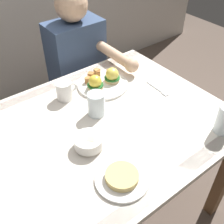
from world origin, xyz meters
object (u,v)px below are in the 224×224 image
at_px(fork, 158,89).
at_px(water_glass_far, 96,105).
at_px(water_glass_near, 224,120).
at_px(diner_person, 80,68).
at_px(eggs_benedict_plate, 103,82).
at_px(dining_table, 98,142).
at_px(side_plate, 122,178).
at_px(coffee_mug, 65,90).
at_px(fruit_bowl, 89,142).

xyz_separation_m(fork, water_glass_far, (-0.37, 0.04, 0.05)).
xyz_separation_m(fork, water_glass_near, (-0.00, -0.39, 0.06)).
height_order(fork, diner_person, diner_person).
bearing_deg(eggs_benedict_plate, dining_table, -130.44).
bearing_deg(water_glass_far, diner_person, 66.07).
relative_size(eggs_benedict_plate, water_glass_near, 2.04).
height_order(water_glass_near, side_plate, water_glass_near).
distance_m(dining_table, coffee_mug, 0.31).
distance_m(coffee_mug, side_plate, 0.56).
distance_m(fork, side_plate, 0.60).
relative_size(dining_table, fruit_bowl, 10.00).
relative_size(fork, water_glass_near, 1.18).
height_order(eggs_benedict_plate, coffee_mug, coffee_mug).
relative_size(fruit_bowl, diner_person, 0.11).
bearing_deg(side_plate, dining_table, 71.51).
distance_m(eggs_benedict_plate, fruit_bowl, 0.44).
bearing_deg(fruit_bowl, diner_person, 60.87).
height_order(coffee_mug, diner_person, diner_person).
distance_m(side_plate, diner_person, 0.97).
height_order(coffee_mug, fork, coffee_mug).
height_order(fork, water_glass_far, water_glass_far).
distance_m(dining_table, eggs_benedict_plate, 0.34).
height_order(coffee_mug, side_plate, coffee_mug).
relative_size(dining_table, coffee_mug, 10.76).
bearing_deg(coffee_mug, eggs_benedict_plate, -6.94).
xyz_separation_m(fruit_bowl, fork, (0.51, 0.11, -0.03)).
xyz_separation_m(dining_table, water_glass_near, (0.41, -0.36, 0.17)).
bearing_deg(fork, water_glass_near, -90.15).
xyz_separation_m(eggs_benedict_plate, fork, (0.21, -0.21, -0.02)).
distance_m(eggs_benedict_plate, diner_person, 0.39).
bearing_deg(fruit_bowl, water_glass_near, -28.03).
bearing_deg(water_glass_near, coffee_mug, 124.28).
height_order(coffee_mug, water_glass_near, water_glass_near).
bearing_deg(side_plate, water_glass_far, 68.58).
height_order(water_glass_near, diner_person, diner_person).
bearing_deg(coffee_mug, side_plate, -98.87).
xyz_separation_m(dining_table, coffee_mug, (-0.01, 0.27, 0.16)).
height_order(fruit_bowl, water_glass_near, water_glass_near).
relative_size(water_glass_far, side_plate, 0.58).
xyz_separation_m(coffee_mug, water_glass_near, (0.42, -0.62, 0.01)).
distance_m(water_glass_near, water_glass_far, 0.56).
distance_m(dining_table, fruit_bowl, 0.19).
bearing_deg(water_glass_near, water_glass_far, 130.78).
relative_size(dining_table, diner_person, 1.05).
bearing_deg(diner_person, water_glass_near, -82.08).
bearing_deg(water_glass_far, dining_table, -122.18).
height_order(dining_table, eggs_benedict_plate, eggs_benedict_plate).
distance_m(coffee_mug, water_glass_near, 0.75).
relative_size(water_glass_far, diner_person, 0.10).
relative_size(coffee_mug, side_plate, 0.56).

